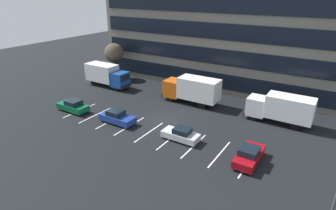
{
  "coord_description": "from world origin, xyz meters",
  "views": [
    {
      "loc": [
        16.67,
        -26.06,
        14.86
      ],
      "look_at": [
        -0.64,
        1.24,
        1.4
      ],
      "focal_mm": 30.12,
      "sensor_mm": 36.0,
      "label": 1
    }
  ],
  "objects_px": {
    "sedan_silver": "(181,134)",
    "bare_tree": "(114,53)",
    "sedan_maroon": "(249,155)",
    "box_truck_white": "(281,108)",
    "sedan_navy": "(117,117)",
    "box_truck_orange": "(192,89)",
    "sedan_forest": "(73,106)",
    "box_truck_blue": "(107,74)"
  },
  "relations": [
    {
      "from": "box_truck_blue",
      "to": "sedan_forest",
      "type": "height_order",
      "value": "box_truck_blue"
    },
    {
      "from": "box_truck_white",
      "to": "bare_tree",
      "type": "bearing_deg",
      "value": 173.66
    },
    {
      "from": "box_truck_white",
      "to": "box_truck_blue",
      "type": "bearing_deg",
      "value": -178.05
    },
    {
      "from": "box_truck_orange",
      "to": "sedan_forest",
      "type": "distance_m",
      "value": 15.92
    },
    {
      "from": "sedan_navy",
      "to": "box_truck_white",
      "type": "bearing_deg",
      "value": 32.34
    },
    {
      "from": "sedan_forest",
      "to": "box_truck_blue",
      "type": "bearing_deg",
      "value": 109.03
    },
    {
      "from": "box_truck_blue",
      "to": "sedan_forest",
      "type": "distance_m",
      "value": 10.49
    },
    {
      "from": "box_truck_white",
      "to": "bare_tree",
      "type": "distance_m",
      "value": 28.92
    },
    {
      "from": "box_truck_blue",
      "to": "sedan_silver",
      "type": "bearing_deg",
      "value": -25.17
    },
    {
      "from": "box_truck_blue",
      "to": "bare_tree",
      "type": "height_order",
      "value": "bare_tree"
    },
    {
      "from": "bare_tree",
      "to": "sedan_forest",
      "type": "bearing_deg",
      "value": -69.25
    },
    {
      "from": "box_truck_blue",
      "to": "sedan_silver",
      "type": "relative_size",
      "value": 1.91
    },
    {
      "from": "sedan_maroon",
      "to": "sedan_forest",
      "type": "height_order",
      "value": "sedan_maroon"
    },
    {
      "from": "box_truck_orange",
      "to": "sedan_silver",
      "type": "relative_size",
      "value": 2.0
    },
    {
      "from": "sedan_maroon",
      "to": "sedan_silver",
      "type": "relative_size",
      "value": 1.1
    },
    {
      "from": "box_truck_blue",
      "to": "sedan_navy",
      "type": "distance_m",
      "value": 14.14
    },
    {
      "from": "box_truck_orange",
      "to": "sedan_maroon",
      "type": "bearing_deg",
      "value": -41.71
    },
    {
      "from": "sedan_navy",
      "to": "sedan_silver",
      "type": "xyz_separation_m",
      "value": [
        8.46,
        0.44,
        -0.07
      ]
    },
    {
      "from": "box_truck_blue",
      "to": "bare_tree",
      "type": "xyz_separation_m",
      "value": [
        -1.88,
        4.09,
        2.5
      ]
    },
    {
      "from": "sedan_silver",
      "to": "bare_tree",
      "type": "relative_size",
      "value": 0.65
    },
    {
      "from": "box_truck_white",
      "to": "box_truck_blue",
      "type": "xyz_separation_m",
      "value": [
        -26.75,
        -0.91,
        0.04
      ]
    },
    {
      "from": "box_truck_white",
      "to": "bare_tree",
      "type": "height_order",
      "value": "bare_tree"
    },
    {
      "from": "box_truck_orange",
      "to": "box_truck_blue",
      "type": "distance_m",
      "value": 15.1
    },
    {
      "from": "box_truck_orange",
      "to": "sedan_forest",
      "type": "bearing_deg",
      "value": -137.45
    },
    {
      "from": "box_truck_orange",
      "to": "sedan_navy",
      "type": "xyz_separation_m",
      "value": [
        -4.56,
        -10.24,
        -1.34
      ]
    },
    {
      "from": "sedan_silver",
      "to": "bare_tree",
      "type": "bearing_deg",
      "value": 148.06
    },
    {
      "from": "box_truck_blue",
      "to": "sedan_silver",
      "type": "xyz_separation_m",
      "value": [
        18.98,
        -8.92,
        -1.32
      ]
    },
    {
      "from": "bare_tree",
      "to": "sedan_silver",
      "type": "bearing_deg",
      "value": -31.94
    },
    {
      "from": "sedan_navy",
      "to": "sedan_forest",
      "type": "distance_m",
      "value": 7.14
    },
    {
      "from": "box_truck_white",
      "to": "bare_tree",
      "type": "xyz_separation_m",
      "value": [
        -28.63,
        3.18,
        2.54
      ]
    },
    {
      "from": "sedan_silver",
      "to": "bare_tree",
      "type": "distance_m",
      "value": 24.89
    },
    {
      "from": "box_truck_white",
      "to": "sedan_navy",
      "type": "distance_m",
      "value": 19.25
    },
    {
      "from": "sedan_navy",
      "to": "sedan_forest",
      "type": "bearing_deg",
      "value": -176.14
    },
    {
      "from": "box_truck_white",
      "to": "box_truck_orange",
      "type": "distance_m",
      "value": 11.67
    },
    {
      "from": "sedan_maroon",
      "to": "bare_tree",
      "type": "relative_size",
      "value": 0.71
    },
    {
      "from": "sedan_forest",
      "to": "box_truck_white",
      "type": "bearing_deg",
      "value": 24.73
    },
    {
      "from": "box_truck_blue",
      "to": "sedan_navy",
      "type": "height_order",
      "value": "box_truck_blue"
    },
    {
      "from": "sedan_forest",
      "to": "box_truck_orange",
      "type": "bearing_deg",
      "value": 42.55
    },
    {
      "from": "box_truck_white",
      "to": "sedan_navy",
      "type": "relative_size",
      "value": 1.7
    },
    {
      "from": "box_truck_orange",
      "to": "box_truck_blue",
      "type": "relative_size",
      "value": 1.05
    },
    {
      "from": "box_truck_white",
      "to": "sedan_maroon",
      "type": "xyz_separation_m",
      "value": [
        -0.46,
        -10.02,
        -1.21
      ]
    },
    {
      "from": "box_truck_white",
      "to": "sedan_navy",
      "type": "height_order",
      "value": "box_truck_white"
    }
  ]
}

